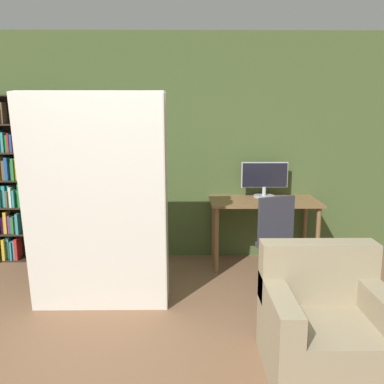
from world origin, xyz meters
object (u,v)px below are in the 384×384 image
Objects in this scene: mattress_near at (96,206)px; mattress_far at (100,201)px; monitor at (264,178)px; office_chair at (283,255)px; bookshelf at (24,183)px; armchair at (326,325)px.

mattress_near and mattress_far have the same top height.
mattress_far reaches higher than monitor.
office_chair is 0.48× the size of bookshelf.
monitor is 2.07m from mattress_far.
mattress_near reaches higher than monitor.
mattress_near reaches higher than armchair.
office_chair is (0.03, -0.97, -0.62)m from monitor.
mattress_far is (-1.71, -1.17, -0.03)m from monitor.
bookshelf is 1.01× the size of mattress_far.
bookshelf is 2.32× the size of armchair.
monitor is 2.20m from mattress_near.
bookshelf reaches higher than monitor.
bookshelf reaches higher than office_chair.
office_chair is 1.88m from mattress_near.
office_chair is 1.85m from mattress_far.
office_chair is 0.48× the size of mattress_near.
office_chair is 1.29m from armchair.
bookshelf is (-2.89, 1.01, 0.56)m from office_chair.
mattress_far is (0.00, 0.21, 0.00)m from mattress_near.
mattress_far is at bearing -145.72° from monitor.
bookshelf is at bearing 179.12° from monitor.
office_chair is at bearing 90.92° from armchair.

